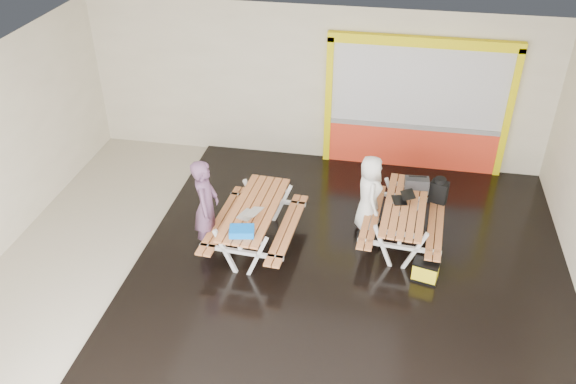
% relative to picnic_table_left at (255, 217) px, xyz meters
% --- Properties ---
extents(room, '(10.02, 8.02, 3.52)m').
position_rel_picnic_table_left_xyz_m(room, '(0.52, -0.49, 1.09)').
color(room, '#BEB4A1').
rests_on(room, ground).
extents(deck, '(7.50, 7.98, 0.05)m').
position_rel_picnic_table_left_xyz_m(deck, '(1.77, -0.49, -0.64)').
color(deck, black).
rests_on(deck, room).
extents(kiosk, '(3.88, 0.16, 3.00)m').
position_rel_picnic_table_left_xyz_m(kiosk, '(2.72, 3.44, 0.78)').
color(kiosk, '#FB3F23').
rests_on(kiosk, room).
extents(picnic_table_left, '(1.60, 2.26, 0.87)m').
position_rel_picnic_table_left_xyz_m(picnic_table_left, '(0.00, 0.00, 0.00)').
color(picnic_table_left, '#DC8145').
rests_on(picnic_table_left, deck).
extents(picnic_table_right, '(1.56, 2.19, 0.84)m').
position_rel_picnic_table_left_xyz_m(picnic_table_right, '(2.62, 0.63, -0.02)').
color(picnic_table_right, '#DC8145').
rests_on(picnic_table_right, deck).
extents(person_left, '(0.52, 0.72, 1.84)m').
position_rel_picnic_table_left_xyz_m(person_left, '(-0.83, -0.19, 0.25)').
color(person_left, '#654263').
rests_on(person_left, deck).
extents(person_right, '(0.63, 0.82, 1.50)m').
position_rel_picnic_table_left_xyz_m(person_right, '(1.96, 0.84, 0.21)').
color(person_right, white).
rests_on(person_right, deck).
extents(laptop_left, '(0.47, 0.45, 0.16)m').
position_rel_picnic_table_left_xyz_m(laptop_left, '(-0.03, -0.27, 0.26)').
color(laptop_left, silver).
rests_on(laptop_left, picnic_table_left).
extents(laptop_right, '(0.44, 0.41, 0.16)m').
position_rel_picnic_table_left_xyz_m(laptop_right, '(2.56, 0.76, 0.22)').
color(laptop_right, black).
rests_on(laptop_right, picnic_table_right).
extents(blue_pouch, '(0.45, 0.36, 0.12)m').
position_rel_picnic_table_left_xyz_m(blue_pouch, '(-0.03, -0.79, 0.26)').
color(blue_pouch, blue).
rests_on(blue_pouch, picnic_table_left).
extents(toolbox, '(0.46, 0.25, 0.26)m').
position_rel_picnic_table_left_xyz_m(toolbox, '(2.81, 1.25, 0.27)').
color(toolbox, black).
rests_on(toolbox, picnic_table_right).
extents(backpack, '(0.37, 0.30, 0.54)m').
position_rel_picnic_table_left_xyz_m(backpack, '(3.24, 1.34, 0.09)').
color(backpack, black).
rests_on(backpack, picnic_table_right).
extents(dark_case, '(0.54, 0.48, 0.17)m').
position_rel_picnic_table_left_xyz_m(dark_case, '(2.08, 0.57, -0.53)').
color(dark_case, black).
rests_on(dark_case, deck).
extents(fluke_bag, '(0.48, 0.37, 0.37)m').
position_rel_picnic_table_left_xyz_m(fluke_bag, '(3.04, -0.42, -0.43)').
color(fluke_bag, black).
rests_on(fluke_bag, deck).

